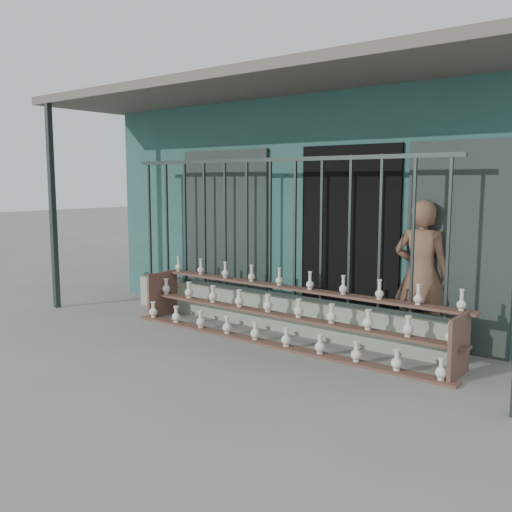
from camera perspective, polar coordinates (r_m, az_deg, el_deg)
The scene contains 6 objects.
ground at distance 6.73m, azimuth -5.35°, elevation -9.36°, with size 60.00×60.00×0.00m, color slate.
workshop_building at distance 9.94m, azimuth 11.68°, elevation 5.48°, with size 7.40×6.60×3.21m.
parapet_wall at distance 7.63m, azimuth 1.40°, elevation -5.54°, with size 5.00×0.20×0.45m, color #8EA18A.
security_fence at distance 7.46m, azimuth 1.43°, elevation 2.90°, with size 5.00×0.04×1.80m.
shelf_rack at distance 6.99m, azimuth 2.63°, elevation -5.66°, with size 4.50×0.68×0.85m.
elderly_woman at distance 6.90m, azimuth 16.19°, elevation -1.76°, with size 0.64×0.42×1.75m, color brown.
Camera 1 is at (4.46, -4.65, 1.95)m, focal length 40.00 mm.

